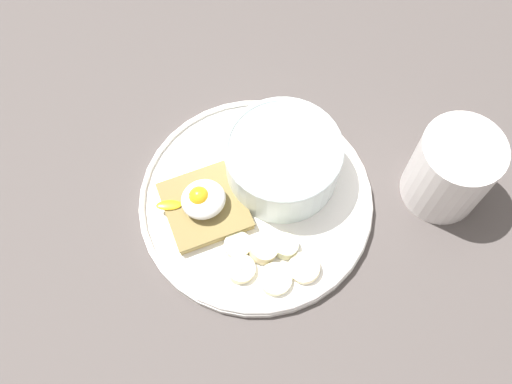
{
  "coord_description": "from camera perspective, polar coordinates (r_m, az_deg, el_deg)",
  "views": [
    {
      "loc": [
        12.41,
        22.81,
        61.01
      ],
      "look_at": [
        0.0,
        0.0,
        5.0
      ],
      "focal_mm": 40.0,
      "sensor_mm": 36.0,
      "label": 1
    }
  ],
  "objects": [
    {
      "name": "banana_slice_front",
      "position": [
        0.6,
        1.93,
        -8.71
      ],
      "size": [
        4.65,
        4.62,
        1.16
      ],
      "color": "beige",
      "rests_on": "plate"
    },
    {
      "name": "banana_slice_left",
      "position": [
        0.61,
        0.75,
        -5.75
      ],
      "size": [
        3.29,
        3.1,
        1.86
      ],
      "color": "beige",
      "rests_on": "plate"
    },
    {
      "name": "banana_slice_outer",
      "position": [
        0.61,
        3.34,
        -5.25
      ],
      "size": [
        3.22,
        3.12,
        1.56
      ],
      "color": "#EFEEBA",
      "rests_on": "plate"
    },
    {
      "name": "poached_egg",
      "position": [
        0.61,
        -5.41,
        -0.7
      ],
      "size": [
        7.4,
        5.1,
        3.14
      ],
      "color": "white",
      "rests_on": "toast_slice"
    },
    {
      "name": "plate",
      "position": [
        0.64,
        0.0,
        -0.83
      ],
      "size": [
        26.13,
        26.13,
        1.6
      ],
      "color": "white",
      "rests_on": "ground_plane"
    },
    {
      "name": "ground_plane",
      "position": [
        0.65,
        0.0,
        -1.47
      ],
      "size": [
        120.0,
        120.0,
        2.0
      ],
      "primitive_type": "cube",
      "color": "#4C4542",
      "rests_on": "ground"
    },
    {
      "name": "toast_slice",
      "position": [
        0.63,
        -5.15,
        -1.41
      ],
      "size": [
        9.56,
        9.56,
        1.28
      ],
      "color": "olive",
      "rests_on": "plate"
    },
    {
      "name": "banana_slice_inner",
      "position": [
        0.6,
        -1.55,
        -7.69
      ],
      "size": [
        3.89,
        3.82,
        1.35
      ],
      "color": "#F5E6B0",
      "rests_on": "plate"
    },
    {
      "name": "banana_slice_back",
      "position": [
        0.6,
        4.84,
        -7.58
      ],
      "size": [
        4.69,
        4.67,
        1.19
      ],
      "color": "beige",
      "rests_on": "plate"
    },
    {
      "name": "oatmeal_bowl",
      "position": [
        0.62,
        2.68,
        3.16
      ],
      "size": [
        12.77,
        12.77,
        6.12
      ],
      "color": "white",
      "rests_on": "plate"
    },
    {
      "name": "coffee_mug",
      "position": [
        0.64,
        18.94,
        2.11
      ],
      "size": [
        8.67,
        8.67,
        9.82
      ],
      "color": "silver",
      "rests_on": "ground_plane"
    },
    {
      "name": "banana_slice_right",
      "position": [
        0.61,
        -1.82,
        -5.35
      ],
      "size": [
        4.16,
        4.16,
        1.02
      ],
      "color": "beige",
      "rests_on": "plate"
    }
  ]
}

